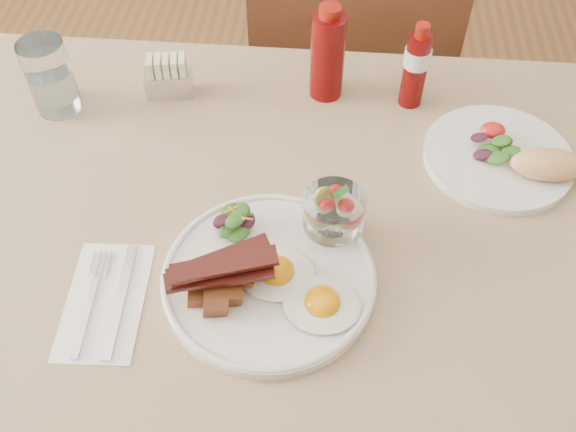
% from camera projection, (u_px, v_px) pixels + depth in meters
% --- Properties ---
extents(table, '(1.33, 0.88, 0.75)m').
position_uv_depth(table, '(344.00, 281.00, 0.95)').
color(table, '#58311B').
rests_on(table, ground).
extents(chair_far, '(0.42, 0.42, 0.93)m').
position_uv_depth(chair_far, '(349.00, 75.00, 1.48)').
color(chair_far, '#58311B').
rests_on(chair_far, ground).
extents(main_plate, '(0.28, 0.28, 0.02)m').
position_uv_depth(main_plate, '(269.00, 278.00, 0.84)').
color(main_plate, silver).
rests_on(main_plate, table).
extents(fried_eggs, '(0.16, 0.13, 0.03)m').
position_uv_depth(fried_eggs, '(299.00, 287.00, 0.81)').
color(fried_eggs, silver).
rests_on(fried_eggs, main_plate).
extents(bacon_potato_pile, '(0.14, 0.09, 0.06)m').
position_uv_depth(bacon_potato_pile, '(220.00, 279.00, 0.79)').
color(bacon_potato_pile, brown).
rests_on(bacon_potato_pile, main_plate).
extents(side_salad, '(0.06, 0.06, 0.03)m').
position_uv_depth(side_salad, '(235.00, 222.00, 0.87)').
color(side_salad, '#1C4B14').
rests_on(side_salad, main_plate).
extents(fruit_cup, '(0.08, 0.08, 0.08)m').
position_uv_depth(fruit_cup, '(334.00, 212.00, 0.84)').
color(fruit_cup, white).
rests_on(fruit_cup, main_plate).
extents(second_plate, '(0.23, 0.23, 0.06)m').
position_uv_depth(second_plate, '(510.00, 158.00, 0.97)').
color(second_plate, silver).
rests_on(second_plate, table).
extents(ketchup_bottle, '(0.06, 0.06, 0.16)m').
position_uv_depth(ketchup_bottle, '(328.00, 55.00, 1.03)').
color(ketchup_bottle, '#530405').
rests_on(ketchup_bottle, table).
extents(hot_sauce_bottle, '(0.05, 0.05, 0.15)m').
position_uv_depth(hot_sauce_bottle, '(416.00, 67.00, 1.02)').
color(hot_sauce_bottle, '#530405').
rests_on(hot_sauce_bottle, table).
extents(sugar_caddy, '(0.08, 0.06, 0.07)m').
position_uv_depth(sugar_caddy, '(169.00, 78.00, 1.06)').
color(sugar_caddy, silver).
rests_on(sugar_caddy, table).
extents(water_glass, '(0.07, 0.07, 0.12)m').
position_uv_depth(water_glass, '(51.00, 80.00, 1.02)').
color(water_glass, white).
rests_on(water_glass, table).
extents(napkin_cutlery, '(0.11, 0.18, 0.01)m').
position_uv_depth(napkin_cutlery, '(106.00, 301.00, 0.82)').
color(napkin_cutlery, white).
rests_on(napkin_cutlery, table).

